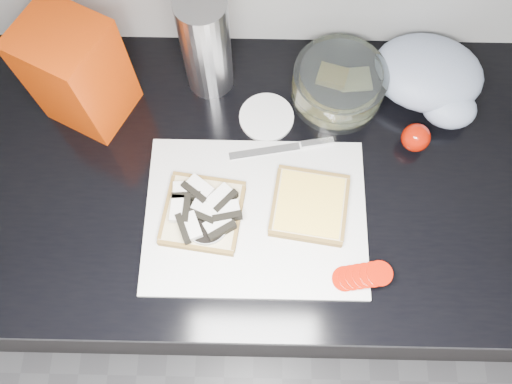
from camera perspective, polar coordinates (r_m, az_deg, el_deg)
base_cabinet at (r=1.40m, az=3.90°, el=-5.14°), size 3.50×0.60×0.86m
countertop at (r=0.97m, az=5.59°, el=2.14°), size 3.50×0.64×0.04m
cutting_board at (r=0.91m, az=-0.04°, el=-2.76°), size 0.40×0.30×0.01m
bread_left at (r=0.90m, az=-6.08°, el=-2.23°), size 0.16×0.16×0.04m
bread_right at (r=0.91m, az=6.13°, el=-1.53°), size 0.16×0.16×0.02m
tomato_slices at (r=0.88m, az=12.02°, el=-9.39°), size 0.11×0.06×0.02m
knife at (r=0.96m, az=4.46°, el=5.23°), size 0.20×0.05×0.01m
seed_tub at (r=0.89m, az=-5.60°, el=-3.82°), size 0.08×0.08×0.04m
tub_lid at (r=1.00m, az=1.21°, el=8.54°), size 0.12×0.12×0.01m
glass_bowl at (r=1.01m, az=9.39°, el=12.00°), size 0.18×0.18×0.08m
bread_bag at (r=0.97m, az=-19.72°, el=12.66°), size 0.18×0.18×0.22m
steel_canister at (r=0.96m, az=-5.73°, el=16.30°), size 0.09×0.09×0.22m
grocery_bag at (r=1.05m, az=19.32°, el=12.21°), size 0.25×0.23×0.09m
whole_tomatoes at (r=0.99m, az=17.80°, el=5.93°), size 0.05×0.05×0.05m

